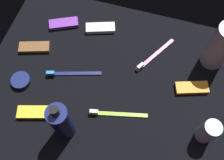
% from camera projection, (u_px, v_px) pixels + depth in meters
% --- Properties ---
extents(ground_plane, '(0.84, 0.64, 0.01)m').
position_uv_depth(ground_plane, '(112.00, 85.00, 0.84)').
color(ground_plane, black).
extents(lotion_bottle, '(0.06, 0.06, 0.19)m').
position_uv_depth(lotion_bottle, '(62.00, 122.00, 0.69)').
color(lotion_bottle, navy).
rests_on(lotion_bottle, ground_plane).
extents(bodywash_bottle, '(0.08, 0.08, 0.20)m').
position_uv_depth(bodywash_bottle, '(221.00, 46.00, 0.79)').
color(bodywash_bottle, silver).
rests_on(bodywash_bottle, ground_plane).
extents(deodorant_stick, '(0.05, 0.05, 0.09)m').
position_uv_depth(deodorant_stick, '(208.00, 131.00, 0.72)').
color(deodorant_stick, silver).
rests_on(deodorant_stick, ground_plane).
extents(toothbrush_navy, '(0.18, 0.06, 0.02)m').
position_uv_depth(toothbrush_navy, '(70.00, 74.00, 0.84)').
color(toothbrush_navy, navy).
rests_on(toothbrush_navy, ground_plane).
extents(toothbrush_pink, '(0.10, 0.16, 0.02)m').
position_uv_depth(toothbrush_pink, '(153.00, 56.00, 0.87)').
color(toothbrush_pink, '#E55999').
rests_on(toothbrush_pink, ground_plane).
extents(toothbrush_lime, '(0.18, 0.05, 0.02)m').
position_uv_depth(toothbrush_lime, '(115.00, 114.00, 0.79)').
color(toothbrush_lime, '#8CD133').
rests_on(toothbrush_lime, ground_plane).
extents(snack_bar_yellow, '(0.11, 0.07, 0.01)m').
position_uv_depth(snack_bar_yellow, '(35.00, 112.00, 0.79)').
color(snack_bar_yellow, yellow).
rests_on(snack_bar_yellow, ground_plane).
extents(snack_bar_purple, '(0.11, 0.08, 0.01)m').
position_uv_depth(snack_bar_purple, '(64.00, 24.00, 0.93)').
color(snack_bar_purple, purple).
rests_on(snack_bar_purple, ground_plane).
extents(snack_bar_orange, '(0.11, 0.07, 0.01)m').
position_uv_depth(snack_bar_orange, '(192.00, 88.00, 0.82)').
color(snack_bar_orange, orange).
rests_on(snack_bar_orange, ground_plane).
extents(snack_bar_brown, '(0.11, 0.07, 0.01)m').
position_uv_depth(snack_bar_brown, '(34.00, 47.00, 0.88)').
color(snack_bar_brown, brown).
rests_on(snack_bar_brown, ground_plane).
extents(snack_bar_white, '(0.11, 0.07, 0.01)m').
position_uv_depth(snack_bar_white, '(100.00, 28.00, 0.92)').
color(snack_bar_white, white).
rests_on(snack_bar_white, ground_plane).
extents(cream_tin_left, '(0.06, 0.06, 0.02)m').
position_uv_depth(cream_tin_left, '(21.00, 81.00, 0.83)').
color(cream_tin_left, navy).
rests_on(cream_tin_left, ground_plane).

